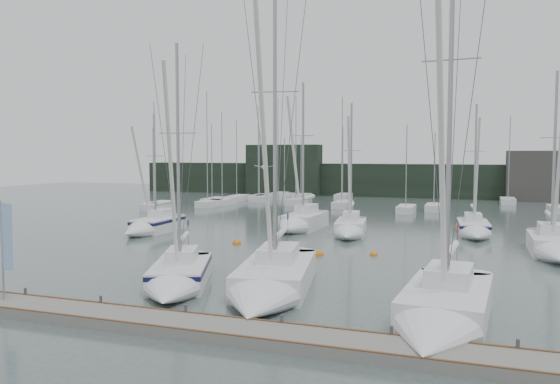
% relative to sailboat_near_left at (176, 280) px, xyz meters
% --- Properties ---
extents(ground, '(160.00, 160.00, 0.00)m').
position_rel_sailboat_near_left_xyz_m(ground, '(4.84, -0.10, -0.54)').
color(ground, '#414F4C').
rests_on(ground, ground).
extents(dock, '(24.00, 2.00, 0.40)m').
position_rel_sailboat_near_left_xyz_m(dock, '(4.84, -5.10, -0.34)').
color(dock, '#61615C').
rests_on(dock, ground).
extents(far_treeline, '(90.00, 4.00, 5.00)m').
position_rel_sailboat_near_left_xyz_m(far_treeline, '(4.84, 61.90, 1.96)').
color(far_treeline, black).
rests_on(far_treeline, ground).
extents(far_building_left, '(12.00, 3.00, 8.00)m').
position_rel_sailboat_near_left_xyz_m(far_building_left, '(-15.16, 59.90, 3.46)').
color(far_building_left, black).
rests_on(far_building_left, ground).
extents(far_building_right, '(10.00, 3.00, 7.00)m').
position_rel_sailboat_near_left_xyz_m(far_building_right, '(22.84, 59.90, 2.96)').
color(far_building_right, '#3C3937').
rests_on(far_building_right, ground).
extents(mast_forest, '(55.63, 26.41, 14.87)m').
position_rel_sailboat_near_left_xyz_m(mast_forest, '(-2.66, 44.64, -0.06)').
color(mast_forest, silver).
rests_on(mast_forest, ground).
extents(sailboat_near_left, '(5.40, 8.48, 12.90)m').
position_rel_sailboat_near_left_xyz_m(sailboat_near_left, '(0.00, 0.00, 0.00)').
color(sailboat_near_left, silver).
rests_on(sailboat_near_left, ground).
extents(sailboat_near_center, '(5.20, 11.38, 16.30)m').
position_rel_sailboat_near_left_xyz_m(sailboat_near_center, '(4.69, 0.16, 0.03)').
color(sailboat_near_center, silver).
rests_on(sailboat_near_center, ground).
extents(sailboat_near_right, '(3.85, 9.94, 17.29)m').
position_rel_sailboat_near_left_xyz_m(sailboat_near_right, '(12.35, -2.09, 0.07)').
color(sailboat_near_right, silver).
rests_on(sailboat_near_right, ground).
extents(sailboat_mid_a, '(2.63, 7.64, 10.69)m').
position_rel_sailboat_near_left_xyz_m(sailboat_mid_a, '(-11.74, 15.90, 0.04)').
color(sailboat_mid_a, silver).
rests_on(sailboat_mid_a, ground).
extents(sailboat_mid_b, '(3.10, 8.14, 13.60)m').
position_rel_sailboat_near_left_xyz_m(sailboat_mid_b, '(-0.62, 21.59, 0.10)').
color(sailboat_mid_b, silver).
rests_on(sailboat_mid_b, ground).
extents(sailboat_mid_c, '(3.28, 7.44, 11.38)m').
position_rel_sailboat_near_left_xyz_m(sailboat_mid_c, '(4.24, 19.72, 0.02)').
color(sailboat_mid_c, silver).
rests_on(sailboat_mid_c, ground).
extents(sailboat_mid_d, '(2.84, 7.36, 11.33)m').
position_rel_sailboat_near_left_xyz_m(sailboat_mid_d, '(13.62, 22.97, 0.00)').
color(sailboat_mid_d, silver).
rests_on(sailboat_mid_d, ground).
extents(sailboat_mid_e, '(2.61, 8.27, 12.75)m').
position_rel_sailboat_near_left_xyz_m(sailboat_mid_e, '(18.35, 15.53, 0.05)').
color(sailboat_mid_e, silver).
rests_on(sailboat_mid_e, ground).
extents(buoy_a, '(0.68, 0.68, 0.68)m').
position_rel_sailboat_near_left_xyz_m(buoy_a, '(3.97, 11.38, -0.54)').
color(buoy_a, orange).
rests_on(buoy_a, ground).
extents(buoy_b, '(0.52, 0.52, 0.52)m').
position_rel_sailboat_near_left_xyz_m(buoy_b, '(7.40, 12.52, -0.54)').
color(buoy_b, orange).
rests_on(buoy_b, ground).
extents(buoy_c, '(0.66, 0.66, 0.66)m').
position_rel_sailboat_near_left_xyz_m(buoy_c, '(-2.90, 13.70, -0.54)').
color(buoy_c, orange).
rests_on(buoy_c, ground).
extents(dock_banner, '(0.65, 0.08, 4.24)m').
position_rel_sailboat_near_left_xyz_m(dock_banner, '(-5.14, -5.14, 2.36)').
color(dock_banner, '#929599').
rests_on(dock_banner, dock).
extents(seagull, '(1.06, 0.47, 0.21)m').
position_rel_sailboat_near_left_xyz_m(seagull, '(3.40, 3.00, 5.41)').
color(seagull, silver).
rests_on(seagull, ground).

